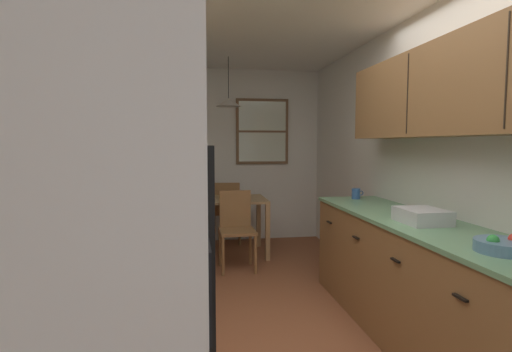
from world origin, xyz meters
The scene contains 23 objects.
ground_plane centered at (0.00, 1.00, 0.00)m, with size 12.00×12.00×0.00m, color brown.
wall_left centered at (-1.35, 1.00, 1.27)m, with size 0.10×9.00×2.55m, color silver.
wall_right centered at (1.35, 1.00, 1.27)m, with size 0.10×9.00×2.55m, color silver.
wall_back centered at (0.00, 3.65, 1.27)m, with size 4.40×0.10×2.55m, color silver.
ceiling_slab centered at (0.00, 1.00, 2.59)m, with size 4.40×9.00×0.08m, color white.
refrigerator centered at (-0.93, -1.20, 0.91)m, with size 0.76×0.74×1.83m.
microwave_over_range centered at (-1.11, -0.49, 1.61)m, with size 0.39×0.62×0.32m.
counter_left centered at (-1.00, 0.75, 0.45)m, with size 0.64×1.83×0.90m.
upper_cabinets_left centered at (-1.14, 0.70, 1.84)m, with size 0.33×1.91×0.73m.
counter_right centered at (1.00, 0.02, 0.45)m, with size 0.64×3.17×0.90m.
upper_cabinets_right centered at (1.14, -0.03, 1.82)m, with size 0.33×2.85×0.64m.
dining_table centered at (-0.14, 2.80, 0.62)m, with size 0.95×0.75×0.74m.
dining_chair_near centered at (-0.11, 2.22, 0.50)m, with size 0.41×0.41×0.90m.
dining_chair_far centered at (-0.11, 3.38, 0.50)m, with size 0.45×0.45×0.90m.
pendant_light centered at (-0.14, 2.80, 1.98)m, with size 0.32×0.32×0.62m.
back_window centered at (0.44, 3.58, 1.63)m, with size 0.79×0.05×0.97m.
trash_bin centered at (-0.70, 2.13, 0.30)m, with size 0.30×0.30×0.60m, color #3F3F42.
storage_canister centered at (-1.00, 0.11, 1.00)m, with size 0.11×0.11×0.21m.
dish_towel centered at (-0.64, -0.32, 0.50)m, with size 0.02×0.16×0.24m, color silver.
mug_by_coffeemaker centered at (1.01, 1.42, 0.95)m, with size 0.12×0.08×0.11m.
fruit_bowl centered at (0.96, -0.55, 0.94)m, with size 0.28×0.28×0.09m.
dish_rack centered at (0.97, 0.20, 0.95)m, with size 0.28×0.34×0.10m, color silver.
table_serving_bowl centered at (-0.17, 2.71, 0.77)m, with size 0.19×0.19×0.06m, color #E0D14C.
Camera 1 is at (-0.59, -2.31, 1.45)m, focal length 27.87 mm.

